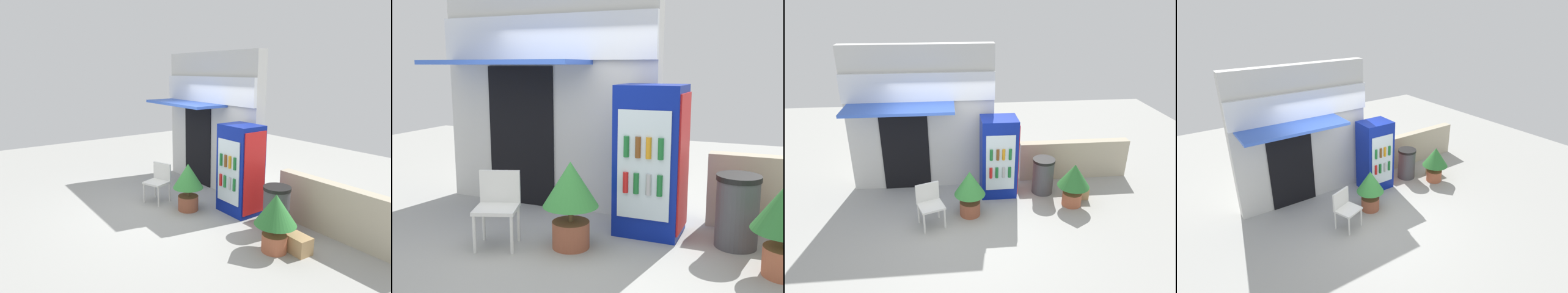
# 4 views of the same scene
# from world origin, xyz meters

# --- Properties ---
(ground) EXTENTS (16.00, 16.00, 0.00)m
(ground) POSITION_xyz_m (0.00, 0.00, 0.00)
(ground) COLOR #A3A39E
(storefront_building) EXTENTS (3.19, 1.10, 3.24)m
(storefront_building) POSITION_xyz_m (-0.65, 1.49, 1.66)
(storefront_building) COLOR silver
(storefront_building) RESTS_ON ground
(drink_cooler) EXTENTS (0.78, 0.67, 1.79)m
(drink_cooler) POSITION_xyz_m (1.03, 0.95, 0.90)
(drink_cooler) COLOR navy
(drink_cooler) RESTS_ON ground
(plastic_chair) EXTENTS (0.58, 0.56, 0.83)m
(plastic_chair) POSITION_xyz_m (-0.45, -0.07, 0.50)
(plastic_chair) COLOR silver
(plastic_chair) RESTS_ON ground
(potted_plant_near_shop) EXTENTS (0.62, 0.62, 0.98)m
(potted_plant_near_shop) POSITION_xyz_m (0.34, 0.16, 0.61)
(potted_plant_near_shop) COLOR #995138
(potted_plant_near_shop) RESTS_ON ground
(potted_plant_curbside) EXTENTS (0.67, 0.67, 0.95)m
(potted_plant_curbside) POSITION_xyz_m (2.53, 0.31, 0.61)
(potted_plant_curbside) COLOR #AD5B3D
(potted_plant_curbside) RESTS_ON ground
(trash_bin) EXTENTS (0.49, 0.49, 0.82)m
(trash_bin) POSITION_xyz_m (2.03, 0.89, 0.41)
(trash_bin) COLOR #47474C
(trash_bin) RESTS_ON ground
(stone_boundary_wall) EXTENTS (2.64, 0.24, 0.93)m
(stone_boundary_wall) POSITION_xyz_m (2.94, 1.56, 0.47)
(stone_boundary_wall) COLOR #B7AD93
(stone_boundary_wall) RESTS_ON ground
(cardboard_box) EXTENTS (0.38, 0.30, 0.28)m
(cardboard_box) POSITION_xyz_m (2.79, 0.58, 0.14)
(cardboard_box) COLOR tan
(cardboard_box) RESTS_ON ground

